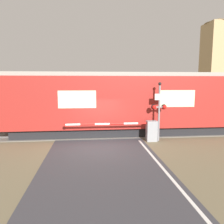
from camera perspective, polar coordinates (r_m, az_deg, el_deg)
ground_plane at (r=11.79m, az=-3.05°, el=-9.14°), size 80.00×80.00×0.00m
track_bed at (r=14.79m, az=-3.65°, el=-5.52°), size 36.00×3.20×0.13m
train at (r=15.39m, az=14.37°, el=2.48°), size 21.96×3.21×4.04m
crossing_barrier at (r=12.87m, az=8.61°, el=-4.61°), size 5.34×0.44×1.21m
signal_post at (r=12.89m, az=12.23°, el=1.07°), size 0.91×0.26×3.43m
distant_building at (r=42.27m, az=25.69°, el=12.04°), size 4.67×4.67×13.99m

